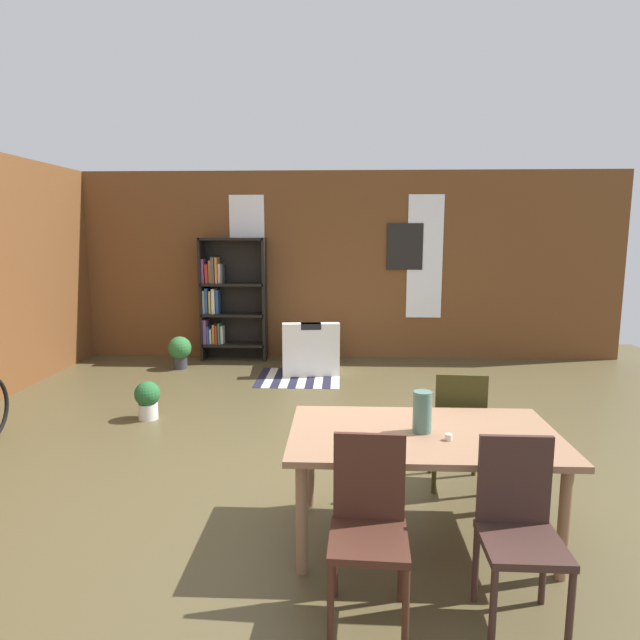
# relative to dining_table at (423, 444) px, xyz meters

# --- Properties ---
(ground_plane) EXTENTS (10.70, 10.70, 0.00)m
(ground_plane) POSITION_rel_dining_table_xyz_m (-0.63, 1.15, -0.65)
(ground_plane) COLOR #4E442A
(back_wall_brick) EXTENTS (8.99, 0.12, 2.95)m
(back_wall_brick) POSITION_rel_dining_table_xyz_m (-0.63, 5.33, 0.82)
(back_wall_brick) COLOR brown
(back_wall_brick) RESTS_ON ground
(window_pane_0) EXTENTS (0.55, 0.02, 1.92)m
(window_pane_0) POSITION_rel_dining_table_xyz_m (-2.03, 5.26, 0.97)
(window_pane_0) COLOR white
(window_pane_1) EXTENTS (0.55, 0.02, 1.92)m
(window_pane_1) POSITION_rel_dining_table_xyz_m (0.77, 5.26, 0.97)
(window_pane_1) COLOR white
(dining_table) EXTENTS (1.71, 1.00, 0.73)m
(dining_table) POSITION_rel_dining_table_xyz_m (0.00, 0.00, 0.00)
(dining_table) COLOR #8A6449
(dining_table) RESTS_ON ground
(vase_on_table) EXTENTS (0.12, 0.12, 0.27)m
(vase_on_table) POSITION_rel_dining_table_xyz_m (-0.01, -0.00, 0.21)
(vase_on_table) COLOR #4C7266
(vase_on_table) RESTS_ON dining_table
(tealight_candle_0) EXTENTS (0.04, 0.04, 0.04)m
(tealight_candle_0) POSITION_rel_dining_table_xyz_m (0.13, -0.14, 0.10)
(tealight_candle_0) COLOR silver
(tealight_candle_0) RESTS_ON dining_table
(dining_chair_near_right) EXTENTS (0.41, 0.41, 0.95)m
(dining_chair_near_right) POSITION_rel_dining_table_xyz_m (0.39, -0.72, -0.14)
(dining_chair_near_right) COLOR #38231E
(dining_chair_near_right) RESTS_ON ground
(dining_chair_near_left) EXTENTS (0.42, 0.42, 0.95)m
(dining_chair_near_left) POSITION_rel_dining_table_xyz_m (-0.38, -0.72, -0.14)
(dining_chair_near_left) COLOR #412218
(dining_chair_near_left) RESTS_ON ground
(dining_chair_far_right) EXTENTS (0.43, 0.43, 0.95)m
(dining_chair_far_right) POSITION_rel_dining_table_xyz_m (0.38, 0.72, -0.14)
(dining_chair_far_right) COLOR #353113
(dining_chair_far_right) RESTS_ON ground
(bookshelf_tall) EXTENTS (1.03, 0.33, 1.92)m
(bookshelf_tall) POSITION_rel_dining_table_xyz_m (-2.33, 5.07, 0.32)
(bookshelf_tall) COLOR black
(bookshelf_tall) RESTS_ON ground
(armchair_white) EXTENTS (0.87, 0.87, 0.75)m
(armchair_white) POSITION_rel_dining_table_xyz_m (-0.98, 4.37, -0.37)
(armchair_white) COLOR white
(armchair_white) RESTS_ON ground
(potted_plant_by_shelf) EXTENTS (0.27, 0.27, 0.42)m
(potted_plant_by_shelf) POSITION_rel_dining_table_xyz_m (-2.62, 2.22, -0.42)
(potted_plant_by_shelf) COLOR silver
(potted_plant_by_shelf) RESTS_ON ground
(potted_plant_corner) EXTENTS (0.34, 0.34, 0.48)m
(potted_plant_corner) POSITION_rel_dining_table_xyz_m (-2.92, 4.43, -0.38)
(potted_plant_corner) COLOR #333338
(potted_plant_corner) RESTS_ON ground
(striped_rug) EXTENTS (1.14, 1.07, 0.01)m
(striped_rug) POSITION_rel_dining_table_xyz_m (-1.12, 3.97, -0.65)
(striped_rug) COLOR #1E1E33
(striped_rug) RESTS_ON ground
(framed_picture) EXTENTS (0.56, 0.03, 0.72)m
(framed_picture) POSITION_rel_dining_table_xyz_m (0.45, 5.25, 1.13)
(framed_picture) COLOR black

